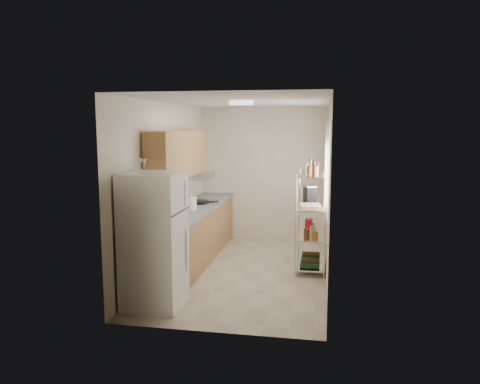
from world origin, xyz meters
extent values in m
cube|color=#BCB098|center=(0.00, 0.00, -0.01)|extent=(2.50, 4.40, 0.01)
cube|color=silver|center=(0.00, 0.00, 2.60)|extent=(2.50, 4.40, 0.01)
cube|color=#F2E2C9|center=(0.00, 2.21, 1.30)|extent=(2.50, 0.01, 2.60)
cube|color=#F2E2C9|center=(0.00, -2.21, 1.30)|extent=(2.50, 0.01, 2.60)
cube|color=#F2E2C9|center=(-1.25, 0.00, 1.30)|extent=(0.01, 4.40, 2.60)
cube|color=#F2E2C9|center=(1.25, 0.00, 1.30)|extent=(0.01, 4.40, 2.60)
cube|color=tan|center=(-0.92, 0.44, 0.43)|extent=(0.60, 3.48, 0.86)
cube|color=gray|center=(-0.90, 0.44, 0.88)|extent=(0.63, 3.51, 0.04)
cube|color=#B7BABC|center=(-0.94, -0.70, 0.88)|extent=(0.52, 0.44, 0.04)
cube|color=#B7BABC|center=(-0.64, 1.80, 0.46)|extent=(0.01, 0.55, 0.72)
cube|color=tan|center=(-1.05, 0.10, 1.81)|extent=(0.33, 2.20, 0.72)
cube|color=#B7BABC|center=(-1.00, 0.90, 1.39)|extent=(0.50, 0.60, 0.12)
cube|color=white|center=(1.23, 0.35, 1.55)|extent=(0.06, 1.00, 1.46)
cube|color=silver|center=(1.00, 0.30, 0.10)|extent=(0.45, 0.90, 0.02)
cube|color=silver|center=(1.00, 0.30, 0.55)|extent=(0.45, 0.90, 0.02)
cube|color=silver|center=(1.00, 0.30, 1.00)|extent=(0.45, 0.90, 0.02)
cube|color=silver|center=(1.00, 0.30, 1.50)|extent=(0.45, 0.90, 0.02)
cylinder|color=silver|center=(0.79, -0.14, 0.78)|extent=(0.02, 0.02, 1.55)
cylinder|color=silver|center=(0.79, 0.74, 0.78)|extent=(0.02, 0.02, 1.55)
cylinder|color=silver|center=(1.22, -0.14, 0.78)|extent=(0.02, 0.02, 1.55)
cylinder|color=silver|center=(1.22, 0.74, 0.78)|extent=(0.02, 0.02, 1.55)
cylinder|color=white|center=(0.00, -0.30, 2.57)|extent=(0.34, 0.34, 0.05)
cube|color=white|center=(-0.87, -1.57, 0.84)|extent=(0.69, 0.69, 1.68)
cylinder|color=white|center=(-0.96, 0.23, 1.01)|extent=(0.27, 0.27, 0.22)
cylinder|color=black|center=(-0.94, 0.90, 0.92)|extent=(0.37, 0.37, 0.05)
cylinder|color=black|center=(-0.91, 0.80, 0.92)|extent=(0.27, 0.27, 0.04)
cube|color=tan|center=(0.99, 0.26, 1.02)|extent=(0.37, 0.44, 0.03)
cube|color=black|center=(0.97, 0.63, 1.15)|extent=(0.23, 0.28, 0.28)
cube|color=#B2151E|center=(0.96, 0.63, 0.65)|extent=(0.12, 0.16, 0.18)
camera|label=1|loc=(1.18, -6.93, 2.25)|focal=35.00mm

